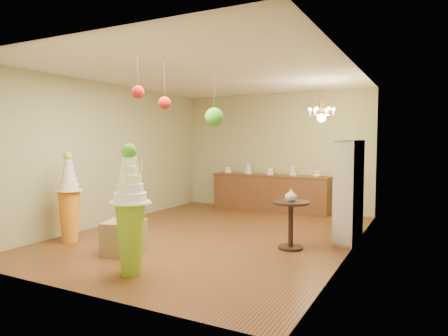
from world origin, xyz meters
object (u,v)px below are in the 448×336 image
at_px(sideboard, 270,192).
at_px(round_table, 291,218).
at_px(pedestal_orange, 69,208).
at_px(pedestal_green, 130,221).

bearing_deg(sideboard, round_table, -63.71).
relative_size(pedestal_orange, round_table, 2.01).
height_order(sideboard, round_table, sideboard).
distance_m(sideboard, round_table, 3.60).
height_order(pedestal_green, round_table, pedestal_green).
bearing_deg(round_table, pedestal_orange, -159.48).
bearing_deg(pedestal_green, pedestal_orange, 158.49).
xyz_separation_m(pedestal_orange, sideboard, (2.03, 4.58, -0.13)).
distance_m(pedestal_orange, sideboard, 5.01).
distance_m(pedestal_green, pedestal_orange, 2.26).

